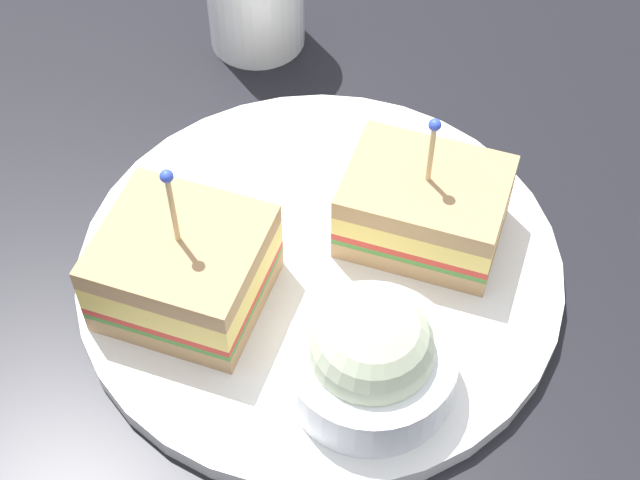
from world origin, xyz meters
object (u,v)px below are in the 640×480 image
(sandwich_half_back, at_px, (424,207))
(coleslaw_bowl, at_px, (371,358))
(sandwich_half_front, at_px, (183,268))
(plate, at_px, (320,267))

(sandwich_half_back, relative_size, coleslaw_bowl, 1.18)
(sandwich_half_back, distance_m, coleslaw_bowl, 0.11)
(sandwich_half_front, distance_m, sandwich_half_back, 0.14)
(sandwich_half_back, bearing_deg, plate, 143.60)
(coleslaw_bowl, bearing_deg, plate, 52.41)
(plate, bearing_deg, sandwich_half_front, 142.78)
(sandwich_half_front, bearing_deg, plate, -37.22)
(sandwich_half_front, xyz_separation_m, coleslaw_bowl, (0.01, -0.12, -0.00))
(sandwich_half_front, xyz_separation_m, sandwich_half_back, (0.11, -0.09, -0.00))
(plate, relative_size, sandwich_half_back, 2.67)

